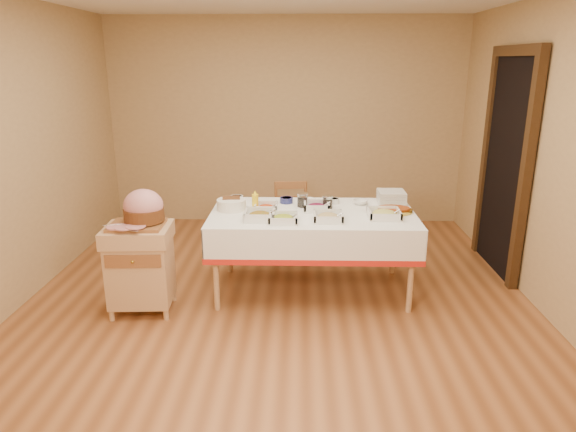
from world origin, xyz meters
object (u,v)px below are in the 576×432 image
(preserve_jar_right, at_px, (328,203))
(ham_on_board, at_px, (143,210))
(plate_stack, at_px, (391,197))
(brass_platter, at_px, (393,210))
(preserve_jar_left, at_px, (302,201))
(bread_basket, at_px, (231,204))
(butcher_cart, at_px, (140,264))
(mustard_bottle, at_px, (255,201))
(dining_chair, at_px, (291,221))
(dining_table, at_px, (312,229))

(preserve_jar_right, bearing_deg, ham_on_board, -160.75)
(plate_stack, height_order, brass_platter, plate_stack)
(preserve_jar_left, relative_size, plate_stack, 0.52)
(preserve_jar_left, height_order, bread_basket, preserve_jar_left)
(preserve_jar_left, xyz_separation_m, preserve_jar_right, (0.23, -0.05, -0.00))
(butcher_cart, bearing_deg, preserve_jar_right, 19.90)
(butcher_cart, xyz_separation_m, preserve_jar_right, (1.59, 0.57, 0.38))
(ham_on_board, xyz_separation_m, mustard_bottle, (0.88, 0.46, -0.04))
(mustard_bottle, bearing_deg, ham_on_board, -152.32)
(ham_on_board, relative_size, brass_platter, 1.31)
(ham_on_board, bearing_deg, brass_platter, 11.07)
(dining_chair, bearing_deg, brass_platter, -41.06)
(butcher_cart, height_order, plate_stack, plate_stack)
(bread_basket, bearing_deg, plate_stack, 9.56)
(preserve_jar_left, relative_size, brass_platter, 0.37)
(plate_stack, bearing_deg, mustard_bottle, -168.51)
(dining_chair, bearing_deg, ham_on_board, -134.65)
(dining_chair, height_order, mustard_bottle, mustard_bottle)
(ham_on_board, height_order, plate_stack, ham_on_board)
(bread_basket, distance_m, plate_stack, 1.51)
(dining_table, distance_m, ham_on_board, 1.49)
(plate_stack, bearing_deg, ham_on_board, -161.47)
(dining_chair, height_order, ham_on_board, ham_on_board)
(dining_chair, distance_m, brass_platter, 1.27)
(dining_table, xyz_separation_m, dining_chair, (-0.20, 0.80, -0.17))
(mustard_bottle, relative_size, brass_platter, 0.52)
(dining_table, relative_size, ham_on_board, 3.95)
(plate_stack, bearing_deg, dining_chair, 152.71)
(dining_chair, xyz_separation_m, ham_on_board, (-1.20, -1.21, 0.46))
(dining_chair, xyz_separation_m, mustard_bottle, (-0.32, -0.75, 0.42))
(dining_chair, relative_size, bread_basket, 3.13)
(dining_table, distance_m, mustard_bottle, 0.58)
(dining_chair, distance_m, bread_basket, 0.99)
(preserve_jar_right, xyz_separation_m, plate_stack, (0.61, 0.18, 0.01))
(mustard_bottle, bearing_deg, preserve_jar_left, 15.79)
(dining_table, bearing_deg, preserve_jar_left, 117.68)
(plate_stack, relative_size, brass_platter, 0.70)
(ham_on_board, xyz_separation_m, preserve_jar_right, (1.54, 0.54, -0.07))
(dining_chair, relative_size, preserve_jar_left, 6.42)
(bread_basket, height_order, plate_stack, plate_stack)
(ham_on_board, xyz_separation_m, bread_basket, (0.67, 0.47, -0.08))
(bread_basket, bearing_deg, preserve_jar_right, 4.38)
(dining_table, distance_m, bread_basket, 0.77)
(butcher_cart, relative_size, plate_stack, 3.05)
(dining_table, relative_size, preserve_jar_left, 14.14)
(butcher_cart, height_order, brass_platter, brass_platter)
(ham_on_board, distance_m, plate_stack, 2.27)
(butcher_cart, relative_size, preserve_jar_left, 5.87)
(butcher_cart, xyz_separation_m, bread_basket, (0.71, 0.51, 0.38))
(ham_on_board, height_order, bread_basket, ham_on_board)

